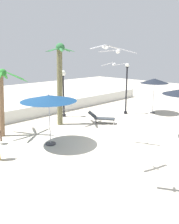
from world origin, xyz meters
TOP-DOWN VIEW (x-y plane):
  - ground_plane at (0.00, 0.00)m, footprint 56.00×56.00m
  - boundary_wall at (0.00, 8.79)m, footprint 25.20×0.30m
  - patio_umbrella_0 at (7.41, 3.10)m, footprint 2.25×2.25m
  - patio_umbrella_2 at (-2.68, 3.39)m, footprint 2.93×2.93m
  - palm_tree_0 at (-3.69, 6.57)m, footprint 2.98×2.63m
  - palm_tree_1 at (0.12, 5.98)m, footprint 2.08×1.91m
  - lamp_post_0 at (1.56, 7.45)m, footprint 0.43×0.43m
  - lamp_post_2 at (5.66, 4.55)m, footprint 0.31×0.31m
  - lounge_chair_0 at (2.26, 4.15)m, footprint 1.49×1.88m
  - seagull_0 at (-3.71, -1.88)m, footprint 0.72×1.10m
  - seagull_1 at (-2.71, -0.48)m, footprint 1.30×0.49m
  - seagull_2 at (-0.25, 1.09)m, footprint 0.64×1.31m

SIDE VIEW (x-z plane):
  - ground_plane at x=0.00m, z-range 0.00..0.00m
  - lounge_chair_0 at x=2.26m, z-range -0.03..0.81m
  - boundary_wall at x=0.00m, z-range 0.00..0.91m
  - lamp_post_2 at x=5.66m, z-range 0.21..4.28m
  - lamp_post_0 at x=1.56m, z-range 0.65..4.23m
  - patio_umbrella_2 at x=-2.68m, z-range 1.15..3.92m
  - palm_tree_0 at x=-3.69m, z-range 0.59..4.56m
  - patio_umbrella_0 at x=7.41m, z-range 1.19..4.11m
  - palm_tree_1 at x=0.12m, z-range 0.58..6.06m
  - seagull_2 at x=-0.25m, z-range 4.16..4.39m
  - seagull_0 at x=-3.71m, z-range 4.79..4.97m
  - seagull_1 at x=-2.71m, z-range 4.95..5.12m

